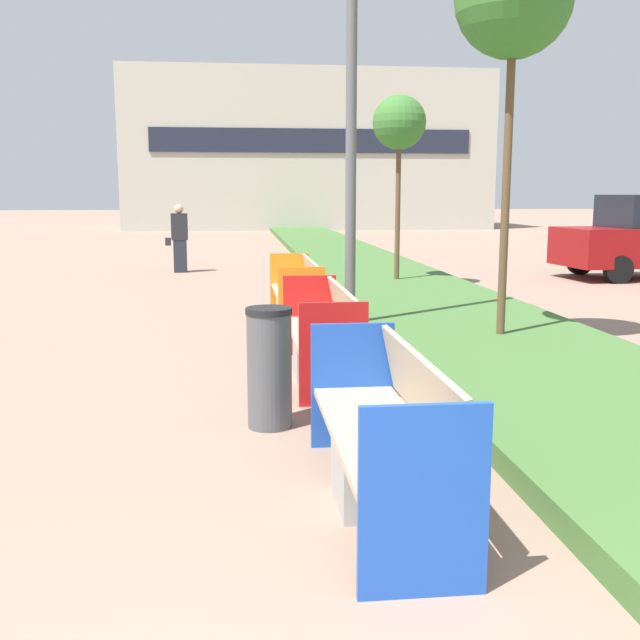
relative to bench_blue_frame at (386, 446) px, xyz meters
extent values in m
cube|color=#426B33|center=(2.26, 8.66, -0.28)|extent=(2.80, 120.00, 0.18)
cube|color=#B2AD9E|center=(3.06, 37.82, 3.76)|extent=(19.46, 6.60, 8.26)
cube|color=#1E2333|center=(3.06, 34.47, 4.17)|extent=(16.35, 0.08, 1.20)
cube|color=#9E9B96|center=(-0.04, 0.00, -0.16)|extent=(0.52, 0.60, 0.42)
cube|color=tan|center=(-0.04, 0.00, 0.07)|extent=(0.58, 2.11, 0.05)
cube|color=tan|center=(0.23, 0.00, 0.33)|extent=(0.14, 2.03, 0.48)
cube|color=blue|center=(-0.04, -1.08, 0.10)|extent=(0.62, 0.04, 0.94)
cube|color=blue|center=(-0.04, 1.08, 0.10)|extent=(0.62, 0.04, 0.94)
cube|color=#9E9B96|center=(-0.04, 3.27, -0.16)|extent=(0.52, 0.60, 0.42)
cube|color=tan|center=(-0.04, 3.27, 0.07)|extent=(0.58, 2.15, 0.05)
cube|color=tan|center=(0.23, 3.27, 0.33)|extent=(0.14, 2.06, 0.48)
cube|color=red|center=(-0.04, 2.17, 0.10)|extent=(0.62, 0.04, 0.94)
cube|color=red|center=(-0.04, 4.36, 0.10)|extent=(0.62, 0.04, 0.94)
cube|color=#9E9B96|center=(-0.04, 6.53, -0.16)|extent=(0.52, 0.60, 0.42)
cube|color=tan|center=(-0.04, 6.53, 0.07)|extent=(0.58, 2.24, 0.05)
cube|color=tan|center=(0.23, 6.53, 0.33)|extent=(0.14, 2.15, 0.48)
cube|color=orange|center=(-0.04, 5.39, 0.10)|extent=(0.62, 0.04, 0.94)
cube|color=orange|center=(-0.04, 7.67, 0.10)|extent=(0.62, 0.04, 0.94)
cylinder|color=#4C4F51|center=(-0.63, 1.62, 0.10)|extent=(0.36, 0.36, 0.93)
cylinder|color=black|center=(-0.63, 1.62, 0.59)|extent=(0.38, 0.38, 0.05)
cylinder|color=#56595B|center=(0.61, 5.47, 3.18)|extent=(0.14, 0.14, 7.09)
cylinder|color=brown|center=(2.33, 4.47, 1.49)|extent=(0.10, 0.10, 3.72)
cylinder|color=brown|center=(2.33, 10.51, 1.11)|extent=(0.10, 0.10, 2.97)
sphere|color=#38702D|center=(2.33, 10.51, 2.89)|extent=(1.05, 1.05, 1.05)
cube|color=#232633|center=(-2.23, 14.06, 0.02)|extent=(0.30, 0.22, 0.78)
cube|color=#232328|center=(-2.23, 14.06, 0.73)|extent=(0.38, 0.24, 0.63)
sphere|color=tan|center=(-2.23, 14.06, 1.15)|extent=(0.22, 0.22, 0.22)
cube|color=#232328|center=(-2.51, 14.06, 0.37)|extent=(0.12, 0.20, 0.18)
cylinder|color=black|center=(7.16, 10.71, -0.07)|extent=(0.60, 0.20, 0.60)
cylinder|color=black|center=(7.16, 12.51, -0.07)|extent=(0.60, 0.20, 0.60)
camera|label=1|loc=(-0.88, -4.28, 1.51)|focal=42.00mm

